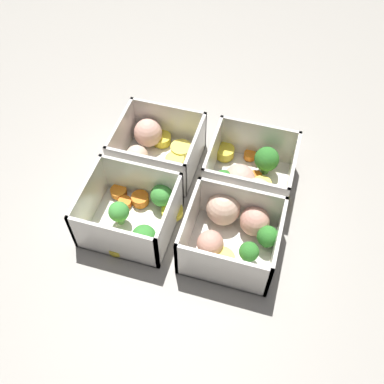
# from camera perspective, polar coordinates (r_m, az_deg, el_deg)

# --- Properties ---
(ground_plane) EXTENTS (4.00, 4.00, 0.00)m
(ground_plane) POSITION_cam_1_polar(r_m,az_deg,el_deg) (0.71, 0.00, -1.29)
(ground_plane) COLOR gray
(container_near_left) EXTENTS (0.14, 0.13, 0.08)m
(container_near_left) POSITION_cam_1_polar(r_m,az_deg,el_deg) (0.67, -7.31, -2.83)
(container_near_left) COLOR silver
(container_near_left) RESTS_ON ground_plane
(container_near_right) EXTENTS (0.13, 0.14, 0.08)m
(container_near_right) POSITION_cam_1_polar(r_m,az_deg,el_deg) (0.65, 5.22, -4.96)
(container_near_right) COLOR silver
(container_near_right) RESTS_ON ground_plane
(container_far_left) EXTENTS (0.13, 0.14, 0.08)m
(container_far_left) POSITION_cam_1_polar(r_m,az_deg,el_deg) (0.75, -4.89, 5.19)
(container_far_left) COLOR silver
(container_far_left) RESTS_ON ground_plane
(container_far_right) EXTENTS (0.15, 0.13, 0.08)m
(container_far_right) POSITION_cam_1_polar(r_m,az_deg,el_deg) (0.71, 7.34, 2.10)
(container_far_right) COLOR silver
(container_far_right) RESTS_ON ground_plane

